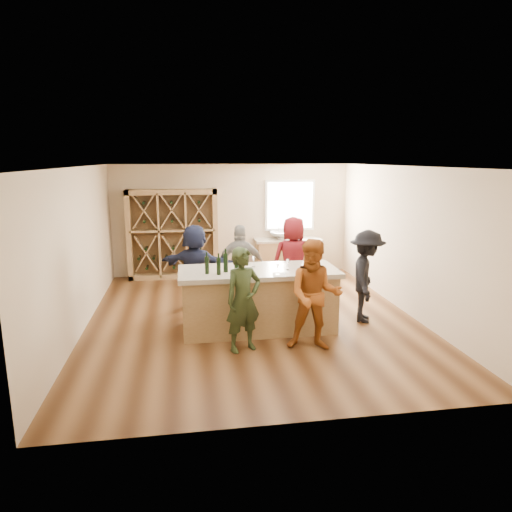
{
  "coord_description": "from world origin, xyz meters",
  "views": [
    {
      "loc": [
        -1.2,
        -8.04,
        2.95
      ],
      "look_at": [
        0.1,
        0.2,
        1.15
      ],
      "focal_mm": 32.0,
      "sensor_mm": 36.0,
      "label": 1
    }
  ],
  "objects": [
    {
      "name": "floor",
      "position": [
        0.0,
        0.0,
        -0.05
      ],
      "size": [
        6.0,
        7.0,
        0.1
      ],
      "primitive_type": "cube",
      "color": "#56351B",
      "rests_on": "ground"
    },
    {
      "name": "tasting_menu_c",
      "position": [
        0.93,
        -0.98,
        1.08
      ],
      "size": [
        0.27,
        0.33,
        0.0
      ],
      "primitive_type": "cube",
      "rotation": [
        0.0,
        0.0,
        0.16
      ],
      "color": "white",
      "rests_on": "tasting_counter_top"
    },
    {
      "name": "wine_bottle_b",
      "position": [
        -0.68,
        -0.81,
        1.22
      ],
      "size": [
        0.08,
        0.08,
        0.28
      ],
      "primitive_type": "cylinder",
      "rotation": [
        0.0,
        0.0,
        0.1
      ],
      "color": "black",
      "rests_on": "tasting_counter_top"
    },
    {
      "name": "tasting_counter_top",
      "position": [
        0.02,
        -0.55,
        1.04
      ],
      "size": [
        2.72,
        1.12,
        0.08
      ],
      "primitive_type": "cube",
      "color": "#A49A86",
      "rests_on": "tasting_counter_base"
    },
    {
      "name": "wine_glass_a",
      "position": [
        -0.3,
        -1.0,
        1.16
      ],
      "size": [
        0.06,
        0.06,
        0.17
      ],
      "primitive_type": "cone",
      "rotation": [
        0.0,
        0.0,
        0.01
      ],
      "color": "white",
      "rests_on": "tasting_counter_top"
    },
    {
      "name": "window_pane",
      "position": [
        1.5,
        3.44,
        1.75
      ],
      "size": [
        1.18,
        0.01,
        1.18
      ],
      "primitive_type": "cube",
      "color": "white",
      "rests_on": "wall_back"
    },
    {
      "name": "ceiling",
      "position": [
        0.0,
        0.0,
        2.85
      ],
      "size": [
        6.0,
        7.0,
        0.1
      ],
      "primitive_type": "cube",
      "color": "white",
      "rests_on": "ground"
    },
    {
      "name": "person_far_left",
      "position": [
        -1.02,
        0.8,
        0.84
      ],
      "size": [
        1.66,
        1.16,
        1.69
      ],
      "primitive_type": "imported",
      "rotation": [
        0.0,
        0.0,
        2.72
      ],
      "color": "#191E38",
      "rests_on": "floor"
    },
    {
      "name": "back_counter_base",
      "position": [
        1.4,
        3.2,
        0.43
      ],
      "size": [
        1.6,
        0.58,
        0.86
      ],
      "primitive_type": "cube",
      "color": "olive",
      "rests_on": "floor"
    },
    {
      "name": "person_far_right",
      "position": [
        0.97,
        0.84,
        0.9
      ],
      "size": [
        0.88,
        0.58,
        1.8
      ],
      "primitive_type": "imported",
      "rotation": [
        0.0,
        0.0,
        3.13
      ],
      "color": "#590F14",
      "rests_on": "floor"
    },
    {
      "name": "faucet",
      "position": [
        1.2,
        3.38,
        1.07
      ],
      "size": [
        0.02,
        0.02,
        0.3
      ],
      "primitive_type": "cylinder",
      "color": "silver",
      "rests_on": "back_counter_top"
    },
    {
      "name": "wine_glass_c",
      "position": [
        0.78,
        -1.02,
        1.17
      ],
      "size": [
        0.08,
        0.08,
        0.18
      ],
      "primitive_type": "cone",
      "rotation": [
        0.0,
        0.0,
        -0.09
      ],
      "color": "white",
      "rests_on": "tasting_counter_top"
    },
    {
      "name": "wall_front",
      "position": [
        0.0,
        -3.55,
        1.4
      ],
      "size": [
        6.0,
        0.1,
        2.8
      ],
      "primitive_type": "cube",
      "color": "#C4AE8E",
      "rests_on": "ground"
    },
    {
      "name": "wine_glass_e",
      "position": [
        0.97,
        -0.78,
        1.17
      ],
      "size": [
        0.09,
        0.09,
        0.18
      ],
      "primitive_type": "cone",
      "rotation": [
        0.0,
        0.0,
        -0.39
      ],
      "color": "white",
      "rests_on": "tasting_counter_top"
    },
    {
      "name": "sink",
      "position": [
        1.2,
        3.2,
        1.01
      ],
      "size": [
        0.54,
        0.54,
        0.19
      ],
      "primitive_type": "imported",
      "color": "silver",
      "rests_on": "back_counter_top"
    },
    {
      "name": "person_near_right",
      "position": [
        0.75,
        -1.52,
        0.87
      ],
      "size": [
        0.94,
        0.67,
        1.75
      ],
      "primitive_type": "imported",
      "rotation": [
        0.0,
        0.0,
        -0.26
      ],
      "color": "#994C19",
      "rests_on": "floor"
    },
    {
      "name": "wine_glass_f",
      "position": [
        -0.03,
        -0.35,
        1.17
      ],
      "size": [
        0.07,
        0.07,
        0.18
      ],
      "primitive_type": "cone",
      "color": "white",
      "rests_on": "tasting_counter_top"
    },
    {
      "name": "wall_back",
      "position": [
        0.0,
        3.55,
        1.4
      ],
      "size": [
        6.0,
        0.1,
        2.8
      ],
      "primitive_type": "cube",
      "color": "#C4AE8E",
      "rests_on": "ground"
    },
    {
      "name": "window_frame",
      "position": [
        1.5,
        3.47,
        1.75
      ],
      "size": [
        1.3,
        0.06,
        1.3
      ],
      "primitive_type": "cube",
      "color": "white",
      "rests_on": "wall_back"
    },
    {
      "name": "person_server",
      "position": [
        2.03,
        -0.44,
        0.85
      ],
      "size": [
        0.89,
        1.2,
        1.69
      ],
      "primitive_type": "imported",
      "rotation": [
        0.0,
        0.0,
        1.17
      ],
      "color": "black",
      "rests_on": "floor"
    },
    {
      "name": "tasting_menu_a",
      "position": [
        -0.37,
        -0.98,
        1.08
      ],
      "size": [
        0.27,
        0.32,
        0.0
      ],
      "primitive_type": "cube",
      "rotation": [
        0.0,
        0.0,
        0.34
      ],
      "color": "white",
      "rests_on": "tasting_counter_top"
    },
    {
      "name": "wine_bottle_c",
      "position": [
        -0.55,
        -0.65,
        1.24
      ],
      "size": [
        0.1,
        0.1,
        0.32
      ],
      "primitive_type": "cylinder",
      "rotation": [
        0.0,
        0.0,
        -0.29
      ],
      "color": "black",
      "rests_on": "tasting_counter_top"
    },
    {
      "name": "wall_left",
      "position": [
        -3.05,
        0.0,
        1.4
      ],
      "size": [
        0.1,
        7.0,
        2.8
      ],
      "primitive_type": "cube",
      "color": "#C4AE8E",
      "rests_on": "ground"
    },
    {
      "name": "wine_glass_b",
      "position": [
        0.27,
        -0.96,
        1.17
      ],
      "size": [
        0.08,
        0.08,
        0.18
      ],
      "primitive_type": "cone",
      "rotation": [
        0.0,
        0.0,
        -0.26
      ],
      "color": "white",
      "rests_on": "tasting_counter_top"
    },
    {
      "name": "wall_right",
      "position": [
        3.05,
        0.0,
        1.4
      ],
      "size": [
        0.1,
        7.0,
        2.8
      ],
      "primitive_type": "cube",
      "color": "#C4AE8E",
      "rests_on": "ground"
    },
    {
      "name": "tasting_counter_base",
      "position": [
        0.02,
        -0.55,
        0.5
      ],
      "size": [
        2.6,
        1.0,
        1.0
      ],
      "primitive_type": "cube",
      "color": "olive",
      "rests_on": "floor"
    },
    {
      "name": "wine_bottle_a",
      "position": [
        -0.86,
        -0.72,
        1.22
      ],
      "size": [
        0.08,
        0.08,
        0.29
      ],
      "primitive_type": "cylinder",
      "rotation": [
        0.0,
        0.0,
        0.16
      ],
      "color": "black",
      "rests_on": "tasting_counter_top"
    },
    {
      "name": "wine_bottle_d",
      "position": [
        -0.38,
        -0.78,
        1.23
      ],
      "size": [
        0.09,
        0.09,
        0.31
      ],
      "primitive_type": "cylinder",
      "rotation": [
        0.0,
        0.0,
        0.15
      ],
      "color": "black",
      "rests_on": "tasting_counter_top"
    },
    {
      "name": "wine_bottle_e",
      "position": [
        -0.28,
        -0.71,
        1.23
      ],
      "size": [
        0.09,
        0.09,
        0.31
      ],
      "primitive_type": "cylinder",
      "rotation": [
        0.0,
        0.0,
        -0.28
      ],
      "color": "black",
      "rests_on": "tasting_counter_top"
    },
    {
      "name": "tasting_menu_b",
      "position": [
        0.3,
        -0.97,
        1.08
      ],
      "size": [
        0.26,
        0.32,
        0.0
      ],
      "primitive_type": "cube",
      "rotation": [
        0.0,
        0.0,
        -0.16
      ],
      "color": "white",
      "rests_on": "tasting_counter_top"
    },
    {
      "name": "wine_glass_d",
      "position": [
        0.51,
        -0.67,
        1.17
      ],
      "size": [
        0.07,
        0.07,
        0.18
      ],
      "primitive_type": "cone",
      "rotation": [
        0.0,
        0.0,
        0.05
      ],
      "color": "white",
      "rests_on": "tasting_counter_top"
    },
    {
      "name": "wine_rack",
      "position": [
        -1.5,
        3.27,
        1.1
      ],
      "size": [
        2.2,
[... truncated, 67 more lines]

